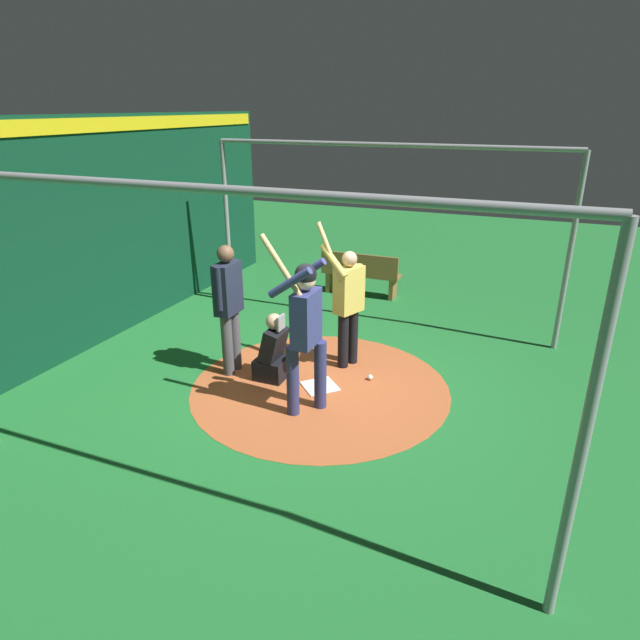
{
  "coord_description": "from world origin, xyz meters",
  "views": [
    {
      "loc": [
        2.4,
        -5.85,
        3.45
      ],
      "look_at": [
        0.0,
        0.0,
        0.95
      ],
      "focal_mm": 30.45,
      "sensor_mm": 36.0,
      "label": 1
    }
  ],
  "objects_px": {
    "home_plate": "(320,386)",
    "bench": "(360,274)",
    "baseball_2": "(321,360)",
    "umpire": "(229,303)",
    "baseball_0": "(370,377)",
    "batter": "(305,324)",
    "baseball_1": "(305,344)",
    "catcher": "(274,354)",
    "visitor": "(348,301)"
  },
  "relations": [
    {
      "from": "baseball_2",
      "to": "batter",
      "type": "bearing_deg",
      "value": -75.6
    },
    {
      "from": "umpire",
      "to": "home_plate",
      "type": "bearing_deg",
      "value": 1.22
    },
    {
      "from": "visitor",
      "to": "baseball_0",
      "type": "bearing_deg",
      "value": -14.57
    },
    {
      "from": "umpire",
      "to": "bench",
      "type": "relative_size",
      "value": 1.18
    },
    {
      "from": "batter",
      "to": "baseball_2",
      "type": "bearing_deg",
      "value": 104.4
    },
    {
      "from": "umpire",
      "to": "bench",
      "type": "height_order",
      "value": "umpire"
    },
    {
      "from": "batter",
      "to": "umpire",
      "type": "xyz_separation_m",
      "value": [
        -1.36,
        0.57,
        -0.11
      ]
    },
    {
      "from": "bench",
      "to": "baseball_0",
      "type": "distance_m",
      "value": 3.56
    },
    {
      "from": "baseball_0",
      "to": "baseball_2",
      "type": "relative_size",
      "value": 1.0
    },
    {
      "from": "catcher",
      "to": "baseball_0",
      "type": "relative_size",
      "value": 12.69
    },
    {
      "from": "umpire",
      "to": "baseball_2",
      "type": "height_order",
      "value": "umpire"
    },
    {
      "from": "bench",
      "to": "baseball_1",
      "type": "relative_size",
      "value": 20.61
    },
    {
      "from": "home_plate",
      "to": "baseball_2",
      "type": "relative_size",
      "value": 5.68
    },
    {
      "from": "umpire",
      "to": "visitor",
      "type": "height_order",
      "value": "visitor"
    },
    {
      "from": "home_plate",
      "to": "umpire",
      "type": "bearing_deg",
      "value": -178.78
    },
    {
      "from": "umpire",
      "to": "baseball_0",
      "type": "relative_size",
      "value": 24.24
    },
    {
      "from": "catcher",
      "to": "visitor",
      "type": "bearing_deg",
      "value": 45.51
    },
    {
      "from": "home_plate",
      "to": "umpire",
      "type": "distance_m",
      "value": 1.64
    },
    {
      "from": "bench",
      "to": "baseball_1",
      "type": "xyz_separation_m",
      "value": [
        -0.02,
        -2.64,
        -0.39
      ]
    },
    {
      "from": "home_plate",
      "to": "batter",
      "type": "xyz_separation_m",
      "value": [
        0.06,
        -0.6,
        1.12
      ]
    },
    {
      "from": "batter",
      "to": "catcher",
      "type": "xyz_separation_m",
      "value": [
        -0.72,
        0.6,
        -0.76
      ]
    },
    {
      "from": "home_plate",
      "to": "baseball_2",
      "type": "xyz_separation_m",
      "value": [
        -0.27,
        0.67,
        0.03
      ]
    },
    {
      "from": "catcher",
      "to": "visitor",
      "type": "height_order",
      "value": "visitor"
    },
    {
      "from": "baseball_0",
      "to": "baseball_1",
      "type": "distance_m",
      "value": 1.43
    },
    {
      "from": "visitor",
      "to": "catcher",
      "type": "bearing_deg",
      "value": -112.27
    },
    {
      "from": "visitor",
      "to": "baseball_1",
      "type": "xyz_separation_m",
      "value": [
        -0.81,
        0.33,
        -0.92
      ]
    },
    {
      "from": "home_plate",
      "to": "baseball_0",
      "type": "distance_m",
      "value": 0.7
    },
    {
      "from": "visitor",
      "to": "baseball_1",
      "type": "bearing_deg",
      "value": -179.97
    },
    {
      "from": "batter",
      "to": "catcher",
      "type": "distance_m",
      "value": 1.21
    },
    {
      "from": "home_plate",
      "to": "umpire",
      "type": "height_order",
      "value": "umpire"
    },
    {
      "from": "umpire",
      "to": "baseball_0",
      "type": "height_order",
      "value": "umpire"
    },
    {
      "from": "bench",
      "to": "baseball_2",
      "type": "height_order",
      "value": "bench"
    },
    {
      "from": "home_plate",
      "to": "baseball_0",
      "type": "xyz_separation_m",
      "value": [
        0.55,
        0.43,
        0.03
      ]
    },
    {
      "from": "home_plate",
      "to": "bench",
      "type": "height_order",
      "value": "bench"
    },
    {
      "from": "batter",
      "to": "umpire",
      "type": "height_order",
      "value": "batter"
    },
    {
      "from": "umpire",
      "to": "baseball_0",
      "type": "xyz_separation_m",
      "value": [
        1.86,
        0.46,
        -0.97
      ]
    },
    {
      "from": "baseball_0",
      "to": "baseball_1",
      "type": "relative_size",
      "value": 1.0
    },
    {
      "from": "visitor",
      "to": "umpire",
      "type": "bearing_deg",
      "value": -127.95
    },
    {
      "from": "catcher",
      "to": "baseball_1",
      "type": "relative_size",
      "value": 12.69
    },
    {
      "from": "home_plate",
      "to": "bench",
      "type": "bearing_deg",
      "value": 100.48
    },
    {
      "from": "home_plate",
      "to": "visitor",
      "type": "height_order",
      "value": "visitor"
    },
    {
      "from": "umpire",
      "to": "baseball_0",
      "type": "bearing_deg",
      "value": 13.99
    },
    {
      "from": "home_plate",
      "to": "visitor",
      "type": "distance_m",
      "value": 1.23
    },
    {
      "from": "batter",
      "to": "baseball_2",
      "type": "relative_size",
      "value": 29.32
    },
    {
      "from": "home_plate",
      "to": "bench",
      "type": "xyz_separation_m",
      "value": [
        -0.69,
        3.75,
        0.43
      ]
    },
    {
      "from": "catcher",
      "to": "baseball_1",
      "type": "xyz_separation_m",
      "value": [
        -0.05,
        1.1,
        -0.32
      ]
    },
    {
      "from": "visitor",
      "to": "baseball_1",
      "type": "distance_m",
      "value": 1.27
    },
    {
      "from": "home_plate",
      "to": "bench",
      "type": "relative_size",
      "value": 0.28
    },
    {
      "from": "batter",
      "to": "bench",
      "type": "distance_m",
      "value": 4.46
    },
    {
      "from": "baseball_2",
      "to": "home_plate",
      "type": "bearing_deg",
      "value": -68.39
    }
  ]
}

